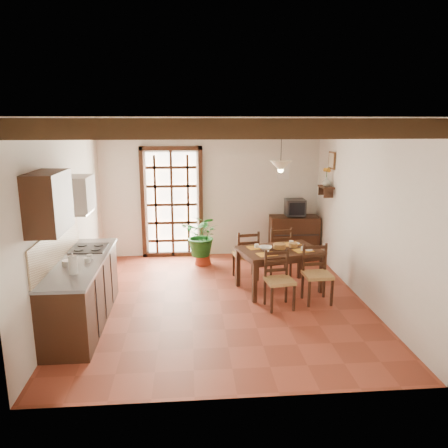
{
  "coord_description": "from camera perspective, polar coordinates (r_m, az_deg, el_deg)",
  "views": [
    {
      "loc": [
        -0.46,
        -6.41,
        2.76
      ],
      "look_at": [
        0.1,
        0.4,
        1.15
      ],
      "focal_mm": 35.0,
      "sensor_mm": 36.0,
      "label": 1
    }
  ],
  "objects": [
    {
      "name": "french_door",
      "position": [
        9.0,
        -6.81,
        3.03
      ],
      "size": [
        1.26,
        0.11,
        2.32
      ],
      "color": "white",
      "rests_on": "ground_plane"
    },
    {
      "name": "table_setting",
      "position": [
        7.27,
        7.26,
        -3.39
      ],
      "size": [
        0.95,
        0.63,
        0.09
      ],
      "rotation": [
        0.0,
        0.0,
        0.25
      ],
      "color": "orange",
      "rests_on": "dining_table"
    },
    {
      "name": "chair_far_left",
      "position": [
        7.84,
        2.87,
        -5.18
      ],
      "size": [
        0.47,
        0.45,
        0.9
      ],
      "rotation": [
        0.0,
        0.0,
        3.29
      ],
      "color": "#AE854A",
      "rests_on": "ground_plane"
    },
    {
      "name": "shelf_flowers",
      "position": [
        8.47,
        13.29,
        6.79
      ],
      "size": [
        0.14,
        0.14,
        0.36
      ],
      "color": "orange",
      "rests_on": "shelf_vase"
    },
    {
      "name": "plant_pot",
      "position": [
        8.65,
        -2.78,
        -4.59
      ],
      "size": [
        0.33,
        0.33,
        0.2
      ],
      "primitive_type": "cone",
      "color": "maroon",
      "rests_on": "ground_plane"
    },
    {
      "name": "wall_shelf",
      "position": [
        8.51,
        13.17,
        4.47
      ],
      "size": [
        0.2,
        0.42,
        0.2
      ],
      "color": "black",
      "rests_on": "room_shell"
    },
    {
      "name": "ceiling_beams",
      "position": [
        6.43,
        -0.61,
        12.64
      ],
      "size": [
        4.5,
        4.34,
        0.2
      ],
      "color": "black",
      "rests_on": "room_shell"
    },
    {
      "name": "shelf_vase",
      "position": [
        8.49,
        13.22,
        5.4
      ],
      "size": [
        0.15,
        0.15,
        0.15
      ],
      "primitive_type": "imported",
      "color": "#B2BFB2",
      "rests_on": "wall_shelf"
    },
    {
      "name": "upper_cabinet",
      "position": [
        5.43,
        -21.93,
        2.65
      ],
      "size": [
        0.35,
        0.8,
        0.7
      ],
      "primitive_type": "cube",
      "color": "black",
      "rests_on": "room_shell"
    },
    {
      "name": "framed_picture",
      "position": [
        8.48,
        13.9,
        8.07
      ],
      "size": [
        0.03,
        0.32,
        0.32
      ],
      "color": "brown",
      "rests_on": "room_shell"
    },
    {
      "name": "potted_plant",
      "position": [
        8.52,
        -2.82,
        -1.65
      ],
      "size": [
        2.44,
        2.3,
        2.16
      ],
      "primitive_type": "imported",
      "rotation": [
        0.0,
        0.0,
        -0.41
      ],
      "color": "#144C19",
      "rests_on": "ground_plane"
    },
    {
      "name": "dining_table",
      "position": [
        7.29,
        7.24,
        -3.95
      ],
      "size": [
        1.47,
        1.13,
        0.71
      ],
      "rotation": [
        0.0,
        0.0,
        0.25
      ],
      "color": "black",
      "rests_on": "ground_plane"
    },
    {
      "name": "pendant_lamp",
      "position": [
        7.1,
        7.42,
        7.64
      ],
      "size": [
        0.36,
        0.36,
        0.84
      ],
      "color": "black",
      "rests_on": "room_shell"
    },
    {
      "name": "sideboard",
      "position": [
        9.21,
        9.12,
        -1.6
      ],
      "size": [
        1.02,
        0.49,
        0.85
      ],
      "primitive_type": "cube",
      "rotation": [
        0.0,
        0.0,
        -0.04
      ],
      "color": "black",
      "rests_on": "ground_plane"
    },
    {
      "name": "fuse_box",
      "position": [
        9.16,
        7.73,
        6.81
      ],
      "size": [
        0.25,
        0.03,
        0.32
      ],
      "primitive_type": "cube",
      "color": "white",
      "rests_on": "room_shell"
    },
    {
      "name": "ground_plane",
      "position": [
        6.99,
        -0.55,
        -9.99
      ],
      "size": [
        5.0,
        5.0,
        0.0
      ],
      "primitive_type": "plane",
      "color": "brown"
    },
    {
      "name": "range_hood",
      "position": [
        6.63,
        -18.55,
        3.67
      ],
      "size": [
        0.38,
        0.6,
        0.54
      ],
      "color": "white",
      "rests_on": "room_shell"
    },
    {
      "name": "chair_near_right",
      "position": [
        7.01,
        12.02,
        -7.75
      ],
      "size": [
        0.44,
        0.42,
        0.9
      ],
      "rotation": [
        0.0,
        0.0,
        0.05
      ],
      "color": "#AE854A",
      "rests_on": "ground_plane"
    },
    {
      "name": "room_shell",
      "position": [
        6.49,
        -0.59,
        4.9
      ],
      "size": [
        4.52,
        5.02,
        2.81
      ],
      "color": "silver",
      "rests_on": "ground_plane"
    },
    {
      "name": "counter_items",
      "position": [
        6.35,
        -18.16,
        -3.91
      ],
      "size": [
        0.5,
        1.43,
        0.25
      ],
      "color": "black",
      "rests_on": "kitchen_counter"
    },
    {
      "name": "kitchen_counter",
      "position": [
        6.42,
        -18.03,
        -8.29
      ],
      "size": [
        0.64,
        2.25,
        1.38
      ],
      "color": "black",
      "rests_on": "ground_plane"
    },
    {
      "name": "crt_tv",
      "position": [
        9.06,
        9.27,
        2.16
      ],
      "size": [
        0.39,
        0.37,
        0.33
      ],
      "rotation": [
        0.0,
        0.0,
        -0.01
      ],
      "color": "black",
      "rests_on": "sideboard"
    },
    {
      "name": "chair_near_left",
      "position": [
        6.71,
        7.19,
        -8.59
      ],
      "size": [
        0.45,
        0.44,
        0.87
      ],
      "rotation": [
        0.0,
        0.0,
        0.15
      ],
      "color": "#AE854A",
      "rests_on": "ground_plane"
    },
    {
      "name": "chair_far_right",
      "position": [
        8.1,
        7.14,
        -4.62
      ],
      "size": [
        0.45,
        0.43,
        0.92
      ],
      "rotation": [
        0.0,
        0.0,
        3.21
      ],
      "color": "#AE854A",
      "rests_on": "ground_plane"
    },
    {
      "name": "table_bowl",
      "position": [
        7.2,
        5.45,
        -3.15
      ],
      "size": [
        0.26,
        0.26,
        0.05
      ],
      "primitive_type": "imported",
      "rotation": [
        0.0,
        0.0,
        -0.25
      ],
      "color": "white",
      "rests_on": "dining_table"
    }
  ]
}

